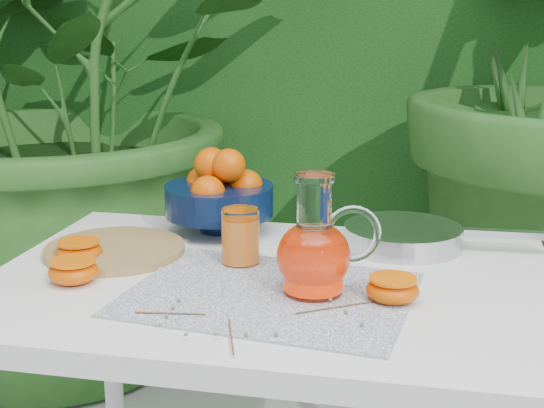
% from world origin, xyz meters
% --- Properties ---
extents(hedge_backdrop, '(8.00, 1.65, 2.50)m').
position_xyz_m(hedge_backdrop, '(0.06, 2.06, 1.19)').
color(hedge_backdrop, '#134212').
rests_on(hedge_backdrop, ground).
extents(potted_plant_left, '(2.76, 2.76, 1.96)m').
position_xyz_m(potted_plant_left, '(-0.91, 1.21, 0.98)').
color(potted_plant_left, '#285A1F').
rests_on(potted_plant_left, ground).
extents(white_table, '(1.00, 0.70, 0.75)m').
position_xyz_m(white_table, '(0.02, 0.08, 0.67)').
color(white_table, white).
rests_on(white_table, ground).
extents(placemat, '(0.50, 0.41, 0.00)m').
position_xyz_m(placemat, '(0.04, -0.01, 0.75)').
color(placemat, '#0D214C').
rests_on(placemat, white_table).
extents(cutting_board, '(0.34, 0.34, 0.02)m').
position_xyz_m(cutting_board, '(-0.30, 0.14, 0.76)').
color(cutting_board, '#A7824B').
rests_on(cutting_board, white_table).
extents(fruit_bowl, '(0.26, 0.26, 0.18)m').
position_xyz_m(fruit_bowl, '(-0.14, 0.34, 0.83)').
color(fruit_bowl, black).
rests_on(fruit_bowl, white_table).
extents(juice_pitcher, '(0.19, 0.15, 0.20)m').
position_xyz_m(juice_pitcher, '(0.11, 0.01, 0.82)').
color(juice_pitcher, white).
rests_on(juice_pitcher, white_table).
extents(juice_tumbler, '(0.09, 0.09, 0.10)m').
position_xyz_m(juice_tumbler, '(-0.05, 0.13, 0.80)').
color(juice_tumbler, white).
rests_on(juice_tumbler, white_table).
extents(saute_pan, '(0.41, 0.24, 0.04)m').
position_xyz_m(saute_pan, '(0.25, 0.31, 0.77)').
color(saute_pan, '#B3B3B8').
rests_on(saute_pan, white_table).
extents(orange_halves, '(0.69, 0.20, 0.04)m').
position_xyz_m(orange_halves, '(-0.14, 0.03, 0.77)').
color(orange_halves, '#D95F02').
rests_on(orange_halves, white_table).
extents(thyme_sprigs, '(0.37, 0.27, 0.01)m').
position_xyz_m(thyme_sprigs, '(0.03, -0.12, 0.76)').
color(thyme_sprigs, brown).
rests_on(thyme_sprigs, white_table).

